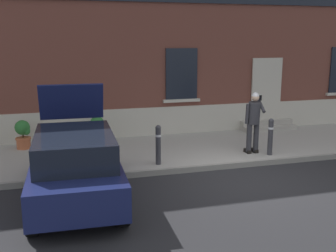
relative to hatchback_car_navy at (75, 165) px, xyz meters
name	(u,v)px	position (x,y,z in m)	size (l,w,h in m)	color
ground_plane	(245,180)	(4.01, 0.21, -0.80)	(80.00, 80.00, 0.00)	#232326
sidewalk	(204,148)	(4.01, 3.01, -0.72)	(24.00, 3.60, 0.15)	#99968E
curb_edge	(229,166)	(4.01, 1.15, -0.72)	(24.00, 0.12, 0.15)	gray
building_facade	(180,28)	(4.02, 5.50, 2.93)	(24.00, 1.52, 7.50)	brown
entrance_stoop	(267,126)	(7.04, 4.54, -0.52)	(1.98, 0.64, 0.32)	#9E998E
hatchback_car_navy	(75,165)	(0.00, 0.00, 0.00)	(1.91, 4.13, 2.34)	#161E4C
bollard_near_person	(270,135)	(5.44, 1.56, -0.09)	(0.15, 0.15, 1.04)	#333338
bollard_far_left	(158,143)	(2.19, 1.56, -0.09)	(0.15, 0.15, 1.04)	#333338
person_on_phone	(254,119)	(5.04, 1.84, 0.35)	(0.51, 0.46, 1.75)	#2D2D33
planter_terracotta	(23,134)	(-1.28, 4.16, -0.19)	(0.44, 0.44, 0.86)	#B25B38
planter_cream	(98,129)	(0.92, 4.19, -0.19)	(0.44, 0.44, 0.86)	beige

